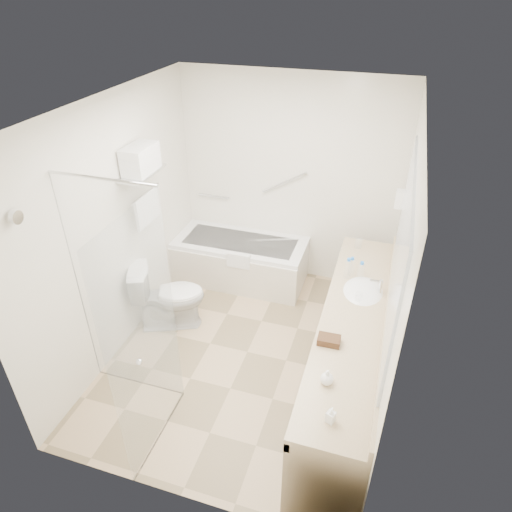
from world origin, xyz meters
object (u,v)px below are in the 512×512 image
(vanity_counter, at_px, (352,335))
(bathtub, at_px, (240,260))
(amenity_basket, at_px, (329,340))
(toilet, at_px, (169,296))
(water_bottle_left, at_px, (351,267))

(vanity_counter, bearing_deg, bathtub, 137.65)
(vanity_counter, bearing_deg, amenity_basket, -111.76)
(vanity_counter, height_order, amenity_basket, vanity_counter)
(bathtub, bearing_deg, vanity_counter, -42.35)
(vanity_counter, xyz_separation_m, toilet, (-1.97, 0.33, -0.26))
(amenity_basket, bearing_deg, bathtub, 127.61)
(bathtub, bearing_deg, water_bottle_left, -28.33)
(vanity_counter, bearing_deg, water_bottle_left, 100.41)
(bathtub, height_order, toilet, toilet)
(bathtub, height_order, water_bottle_left, water_bottle_left)
(water_bottle_left, bearing_deg, vanity_counter, -79.59)
(toilet, distance_m, water_bottle_left, 1.96)
(toilet, relative_size, amenity_basket, 4.30)
(bathtub, distance_m, amenity_basket, 2.32)
(bathtub, bearing_deg, toilet, -113.08)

